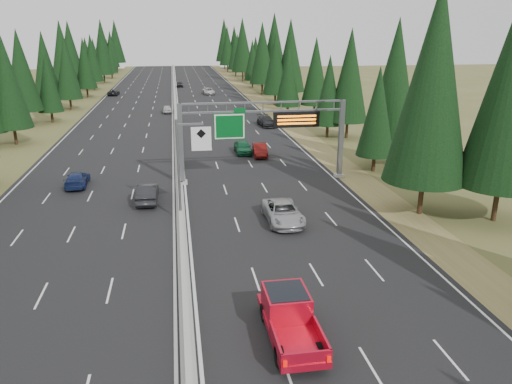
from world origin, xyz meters
The scene contains 19 objects.
road centered at (0.00, 80.00, 0.04)m, with size 32.00×260.00×0.08m, color black.
shoulder_right centered at (17.80, 80.00, 0.03)m, with size 3.60×260.00×0.06m, color olive.
shoulder_left centered at (-17.80, 80.00, 0.03)m, with size 3.60×260.00×0.06m, color brown.
median_barrier centered at (0.00, 80.00, 0.41)m, with size 0.70×260.00×0.85m.
sign_gantry centered at (8.92, 34.88, 5.27)m, with size 16.75×0.98×7.80m.
hov_sign_pole centered at (0.58, 24.97, 4.72)m, with size 2.80×0.50×8.00m.
tree_row_right centered at (21.93, 74.35, 9.24)m, with size 11.69×240.15×19.00m.
tree_row_left centered at (-22.05, 72.08, 8.97)m, with size 11.28×239.32×18.40m.
silver_minivan centered at (7.85, 23.47, 0.87)m, with size 2.62×5.69×1.58m, color #A2A2A7.
red_pickup centered at (4.94, 8.75, 1.21)m, with size 2.23×6.25×2.04m.
car_ahead_green centered at (7.86, 46.71, 0.86)m, with size 1.85×4.59×1.56m, color #135632.
car_ahead_dkred centered at (9.68, 45.00, 0.82)m, with size 1.57×4.49×1.48m, color #5C0F0D.
car_ahead_dkgrey centered at (13.97, 64.15, 0.85)m, with size 2.15×5.30×1.54m, color black.
car_ahead_white centered at (7.96, 107.02, 0.80)m, with size 2.39×5.18×1.44m, color silver.
car_ahead_far centered at (1.50, 124.60, 0.79)m, with size 1.68×4.18×1.42m, color black.
car_onc_near centered at (-2.77, 30.08, 0.88)m, with size 1.70×4.88×1.61m, color black.
car_onc_blue centered at (-9.62, 35.88, 0.77)m, with size 1.93×4.75×1.38m, color navy.
car_onc_white centered at (-1.50, 80.21, 0.77)m, with size 1.63×4.06×1.38m, color #BDBDBD.
car_onc_far centered at (-13.94, 108.64, 0.76)m, with size 2.24×4.87×1.35m, color black.
Camera 1 is at (-0.02, -12.04, 14.27)m, focal length 35.00 mm.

